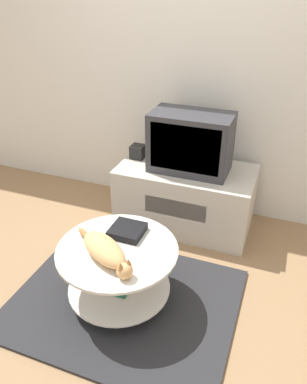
# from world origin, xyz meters

# --- Properties ---
(ground_plane) EXTENTS (12.00, 12.00, 0.00)m
(ground_plane) POSITION_xyz_m (0.00, 0.00, 0.00)
(ground_plane) COLOR #93704C
(wall_back) EXTENTS (8.00, 0.05, 2.60)m
(wall_back) POSITION_xyz_m (0.00, 1.40, 1.30)
(wall_back) COLOR silver
(wall_back) RESTS_ON ground_plane
(rug) EXTENTS (1.43, 1.13, 0.02)m
(rug) POSITION_xyz_m (0.00, 0.00, 0.01)
(rug) COLOR #28282B
(rug) RESTS_ON ground_plane
(tv_stand) EXTENTS (1.09, 0.58, 0.52)m
(tv_stand) POSITION_xyz_m (0.10, 1.02, 0.26)
(tv_stand) COLOR beige
(tv_stand) RESTS_ON ground_plane
(tv) EXTENTS (0.62, 0.35, 0.46)m
(tv) POSITION_xyz_m (0.12, 1.02, 0.75)
(tv) COLOR #333338
(tv) RESTS_ON tv_stand
(speaker) EXTENTS (0.11, 0.11, 0.11)m
(speaker) POSITION_xyz_m (-0.35, 1.07, 0.58)
(speaker) COLOR black
(speaker) RESTS_ON tv_stand
(coffee_table) EXTENTS (0.74, 0.74, 0.41)m
(coffee_table) POSITION_xyz_m (-0.04, 0.01, 0.28)
(coffee_table) COLOR #B2B2B7
(coffee_table) RESTS_ON rug
(dvd_box) EXTENTS (0.21, 0.20, 0.05)m
(dvd_box) POSITION_xyz_m (-0.04, 0.17, 0.46)
(dvd_box) COLOR black
(dvd_box) RESTS_ON coffee_table
(cat) EXTENTS (0.51, 0.35, 0.12)m
(cat) POSITION_xyz_m (-0.06, -0.10, 0.49)
(cat) COLOR tan
(cat) RESTS_ON coffee_table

